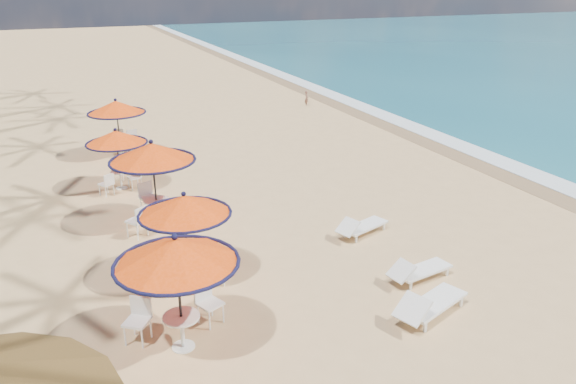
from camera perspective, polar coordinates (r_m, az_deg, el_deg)
name	(u,v)px	position (r m, az deg, el deg)	size (l,w,h in m)	color
ground	(414,301)	(13.54, 12.68, -10.76)	(160.00, 160.00, 0.00)	tan
foam_strip	(457,145)	(26.16, 16.81, 4.61)	(1.20, 140.00, 0.04)	white
wetsand_band	(441,147)	(25.61, 15.25, 4.43)	(1.40, 140.00, 0.02)	olive
station_0	(176,261)	(11.02, -11.33, -6.88)	(2.44, 2.44, 2.54)	black
station_1	(185,214)	(13.45, -10.38, -2.23)	(2.24, 2.24, 2.34)	black
station_2	(153,163)	(16.84, -13.56, 2.87)	(2.53, 2.54, 2.64)	black
station_3	(117,145)	(20.22, -17.01, 4.62)	(2.11, 2.11, 2.20)	black
station_4	(118,114)	(24.06, -16.91, 7.61)	(2.34, 2.46, 2.44)	black
lounger_near	(429,304)	(12.85, 14.14, -10.98)	(2.13, 1.30, 0.73)	white
lounger_mid	(418,270)	(14.23, 13.06, -7.73)	(1.83, 0.83, 0.63)	white
lounger_far	(361,226)	(16.32, 7.40, -3.46)	(1.83, 1.09, 0.63)	white
person	(307,98)	(32.84, 1.91, 9.55)	(0.33, 0.21, 0.90)	brown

